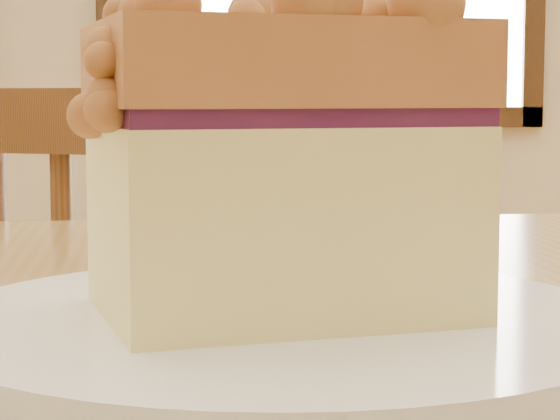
% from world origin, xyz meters
% --- Properties ---
extents(plate, '(0.24, 0.24, 0.02)m').
position_xyz_m(plate, '(0.14, -0.01, 0.76)').
color(plate, white).
rests_on(plate, cafe_table_main).
extents(cake_slice, '(0.15, 0.12, 0.12)m').
position_xyz_m(cake_slice, '(0.14, -0.01, 0.83)').
color(cake_slice, '#EFE087').
rests_on(cake_slice, plate).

